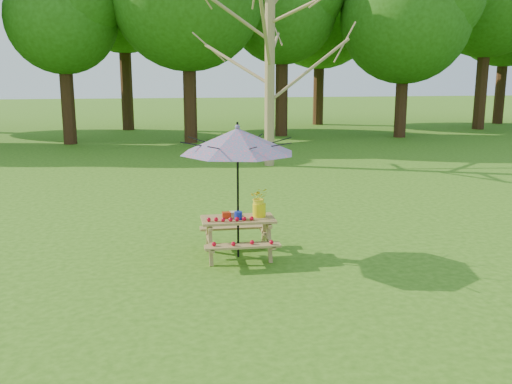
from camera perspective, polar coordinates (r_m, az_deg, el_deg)
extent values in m
cylinder|color=#977652|center=(18.39, 1.38, 10.93)|extent=(0.39, 0.39, 5.35)
cube|color=olive|center=(9.41, -1.81, -2.74)|extent=(1.20, 0.62, 0.04)
cube|color=olive|center=(8.96, -1.34, -5.43)|extent=(1.20, 0.22, 0.04)
cube|color=olive|center=(10.01, -2.20, -3.55)|extent=(1.20, 0.22, 0.04)
cylinder|color=black|center=(9.29, -1.83, 0.09)|extent=(0.04, 0.04, 2.25)
cone|color=teal|center=(9.16, -1.86, 5.14)|extent=(2.18, 2.18, 0.40)
sphere|color=teal|center=(9.13, -1.87, 6.53)|extent=(0.08, 0.08, 0.08)
cube|color=#B82D0E|center=(9.39, -2.97, -2.33)|extent=(0.14, 0.12, 0.10)
cylinder|color=#1528AE|center=(9.30, -1.78, -2.37)|extent=(0.13, 0.13, 0.13)
cube|color=beige|center=(9.55, -2.27, -2.17)|extent=(0.13, 0.13, 0.07)
cylinder|color=yellow|center=(9.47, 0.32, -1.82)|extent=(0.22, 0.22, 0.22)
imported|color=yellow|center=(9.42, 0.32, -0.55)|extent=(0.32, 0.28, 0.33)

